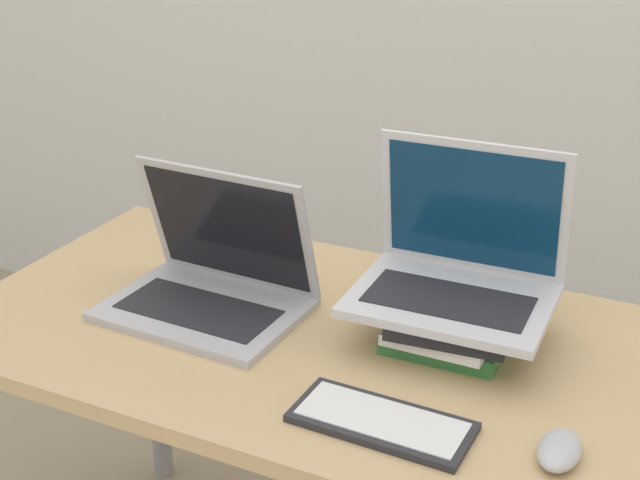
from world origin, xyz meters
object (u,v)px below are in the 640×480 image
laptop_left (211,282)px  book_stack (455,319)px  mouse (560,450)px  laptop_on_books (458,269)px  wireless_keyboard (382,422)px

laptop_left → book_stack: 0.45m
laptop_left → mouse: laptop_left is taller
laptop_left → laptop_on_books: 0.46m
laptop_left → mouse: size_ratio=3.58×
book_stack → mouse: (0.24, -0.26, -0.02)m
book_stack → laptop_left: bearing=-169.5°
laptop_on_books → mouse: 0.38m
laptop_on_books → wireless_keyboard: size_ratio=1.25×
laptop_left → wireless_keyboard: (0.43, -0.21, -0.05)m
laptop_left → mouse: 0.71m
book_stack → laptop_on_books: bearing=106.9°
laptop_left → book_stack: size_ratio=1.28×
mouse → laptop_left: bearing=165.7°
laptop_on_books → wireless_keyboard: 0.33m
wireless_keyboard → mouse: size_ratio=2.68×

